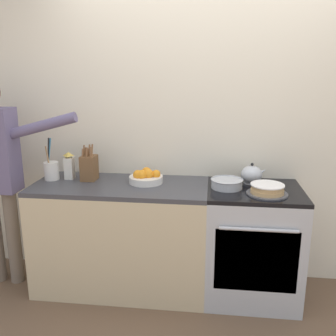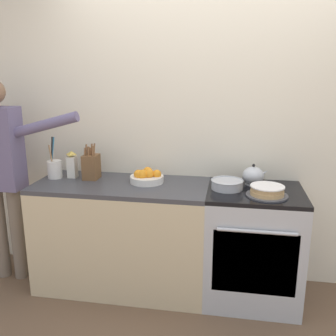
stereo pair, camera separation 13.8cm
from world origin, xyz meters
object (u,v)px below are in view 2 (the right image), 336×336
at_px(utensil_crock, 55,169).
at_px(milk_carton, 72,165).
at_px(knife_block, 91,166).
at_px(stove_range, 252,245).
at_px(layer_cake, 267,191).
at_px(tea_kettle, 253,176).
at_px(mixing_bowl, 227,184).
at_px(fruit_bowl, 147,177).
at_px(person_baker, 2,164).

xyz_separation_m(utensil_crock, milk_carton, (0.14, 0.04, 0.03)).
bearing_deg(utensil_crock, knife_block, 5.42).
distance_m(stove_range, knife_block, 1.42).
bearing_deg(layer_cake, tea_kettle, 107.81).
distance_m(stove_range, tea_kettle, 0.53).
height_order(mixing_bowl, fruit_bowl, fruit_bowl).
height_order(milk_carton, person_baker, person_baker).
bearing_deg(person_baker, mixing_bowl, 7.24).
xyz_separation_m(tea_kettle, milk_carton, (-1.46, -0.05, 0.04)).
xyz_separation_m(stove_range, fruit_bowl, (-0.84, 0.06, 0.48)).
distance_m(stove_range, person_baker, 2.09).
height_order(tea_kettle, knife_block, knife_block).
xyz_separation_m(utensil_crock, person_baker, (-0.40, -0.10, 0.04)).
relative_size(layer_cake, tea_kettle, 1.45).
height_order(layer_cake, mixing_bowl, layer_cake).
distance_m(stove_range, mixing_bowl, 0.52).
relative_size(utensil_crock, fruit_bowl, 1.28).
bearing_deg(utensil_crock, stove_range, -2.22).
bearing_deg(tea_kettle, milk_carton, -177.97).
distance_m(knife_block, person_baker, 0.72).
distance_m(utensil_crock, milk_carton, 0.15).
xyz_separation_m(layer_cake, tea_kettle, (-0.09, 0.27, 0.03)).
height_order(stove_range, person_baker, person_baker).
relative_size(layer_cake, mixing_bowl, 1.21).
xyz_separation_m(tea_kettle, person_baker, (-2.00, -0.19, 0.05)).
relative_size(fruit_bowl, milk_carton, 1.19).
relative_size(mixing_bowl, knife_block, 0.83).
relative_size(mixing_bowl, milk_carton, 1.09).
height_order(knife_block, fruit_bowl, knife_block).
bearing_deg(knife_block, milk_carton, 176.48).
distance_m(stove_range, utensil_crock, 1.69).
bearing_deg(milk_carton, tea_kettle, 2.03).
relative_size(stove_range, person_baker, 0.53).
distance_m(mixing_bowl, fruit_bowl, 0.63).
bearing_deg(stove_range, milk_carton, 176.05).
bearing_deg(utensil_crock, mixing_bowl, -2.41).
bearing_deg(fruit_bowl, tea_kettle, 6.25).
height_order(tea_kettle, fruit_bowl, tea_kettle).
bearing_deg(mixing_bowl, stove_range, -0.95).
relative_size(layer_cake, person_baker, 0.17).
bearing_deg(layer_cake, mixing_bowl, 157.82).
bearing_deg(person_baker, utensil_crock, 20.25).
height_order(knife_block, utensil_crock, utensil_crock).
xyz_separation_m(knife_block, milk_carton, (-0.17, 0.01, 0.00)).
distance_m(milk_carton, person_baker, 0.56).
bearing_deg(milk_carton, mixing_bowl, -4.45).
distance_m(tea_kettle, utensil_crock, 1.60).
bearing_deg(knife_block, stove_range, -4.01).
relative_size(tea_kettle, knife_block, 0.69).
height_order(tea_kettle, milk_carton, milk_carton).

